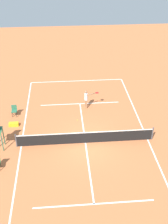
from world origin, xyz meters
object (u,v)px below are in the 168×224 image
equipment_bag (14,124)px  player_serving (87,98)px  courtside_chair_mid (14,110)px  tennis_ball (77,120)px

equipment_bag → player_serving: bearing=-159.5°
courtside_chair_mid → player_serving: bearing=-173.2°
player_serving → equipment_bag: size_ratio=2.25×
player_serving → courtside_chair_mid: bearing=-105.2°
player_serving → courtside_chair_mid: (6.14, 0.74, -0.48)m
tennis_ball → equipment_bag: 5.13m
courtside_chair_mid → equipment_bag: bearing=93.5°
tennis_ball → courtside_chair_mid: 5.37m
courtside_chair_mid → tennis_ball: bearing=167.2°
player_serving → tennis_ball: bearing=-47.9°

